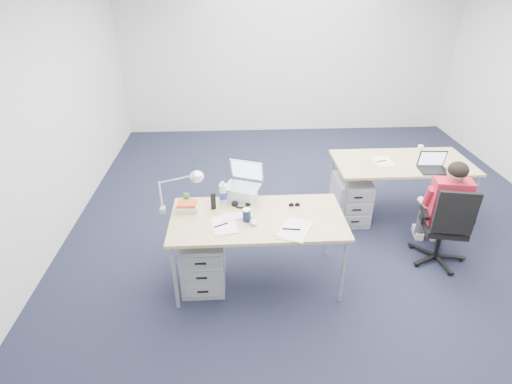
% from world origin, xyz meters
% --- Properties ---
extents(floor, '(7.00, 7.00, 0.00)m').
position_xyz_m(floor, '(0.00, 0.00, 0.00)').
color(floor, black).
rests_on(floor, ground).
extents(room, '(6.02, 7.02, 2.80)m').
position_xyz_m(room, '(0.00, 0.00, 1.71)').
color(room, silver).
rests_on(room, ground).
extents(desk_near, '(1.60, 0.80, 0.73)m').
position_xyz_m(desk_near, '(-0.82, -0.77, 0.68)').
color(desk_near, tan).
rests_on(desk_near, ground).
extents(desk_far, '(1.60, 0.80, 0.73)m').
position_xyz_m(desk_far, '(0.97, 0.35, 0.68)').
color(desk_far, tan).
rests_on(desk_far, ground).
extents(office_chair, '(0.69, 0.69, 0.92)m').
position_xyz_m(office_chair, '(1.10, -0.59, 0.26)').
color(office_chair, black).
rests_on(office_chair, ground).
extents(seated_person, '(0.41, 0.66, 1.13)m').
position_xyz_m(seated_person, '(1.12, -0.43, 0.56)').
color(seated_person, '#B2192F').
rests_on(seated_person, ground).
extents(drawer_pedestal_near, '(0.40, 0.50, 0.55)m').
position_xyz_m(drawer_pedestal_near, '(-1.35, -0.80, 0.28)').
color(drawer_pedestal_near, '#ADAFB3').
rests_on(drawer_pedestal_near, ground).
extents(drawer_pedestal_far, '(0.40, 0.50, 0.55)m').
position_xyz_m(drawer_pedestal_far, '(0.38, 0.28, 0.28)').
color(drawer_pedestal_far, '#ADAFB3').
rests_on(drawer_pedestal_far, ground).
extents(silver_laptop, '(0.41, 0.37, 0.36)m').
position_xyz_m(silver_laptop, '(-0.95, -0.42, 0.91)').
color(silver_laptop, silver).
rests_on(silver_laptop, desk_near).
extents(wireless_keyboard, '(0.31, 0.19, 0.01)m').
position_xyz_m(wireless_keyboard, '(-1.02, -0.75, 0.74)').
color(wireless_keyboard, white).
rests_on(wireless_keyboard, desk_near).
extents(computer_mouse, '(0.08, 0.11, 0.04)m').
position_xyz_m(computer_mouse, '(-0.87, -0.88, 0.75)').
color(computer_mouse, white).
rests_on(computer_mouse, desk_near).
extents(headphones, '(0.20, 0.15, 0.03)m').
position_xyz_m(headphones, '(-0.96, -0.54, 0.75)').
color(headphones, black).
rests_on(headphones, desk_near).
extents(can_koozie, '(0.09, 0.09, 0.12)m').
position_xyz_m(can_koozie, '(-0.92, -0.82, 0.79)').
color(can_koozie, '#141E41').
rests_on(can_koozie, desk_near).
extents(water_bottle, '(0.09, 0.09, 0.24)m').
position_xyz_m(water_bottle, '(-1.14, -0.51, 0.85)').
color(water_bottle, silver).
rests_on(water_bottle, desk_near).
extents(bear_figurine, '(0.09, 0.08, 0.14)m').
position_xyz_m(bear_figurine, '(-1.49, -0.53, 0.80)').
color(bear_figurine, '#23771F').
rests_on(bear_figurine, desk_near).
extents(book_stack, '(0.21, 0.18, 0.09)m').
position_xyz_m(book_stack, '(-1.48, -0.61, 0.77)').
color(book_stack, silver).
rests_on(book_stack, desk_near).
extents(cordless_phone, '(0.05, 0.04, 0.17)m').
position_xyz_m(cordless_phone, '(-1.23, -0.60, 0.81)').
color(cordless_phone, black).
rests_on(cordless_phone, desk_near).
extents(papers_left, '(0.25, 0.32, 0.01)m').
position_xyz_m(papers_left, '(-1.14, -0.90, 0.73)').
color(papers_left, '#F1D38B').
rests_on(papers_left, desk_near).
extents(papers_right, '(0.36, 0.40, 0.01)m').
position_xyz_m(papers_right, '(-0.52, -1.00, 0.74)').
color(papers_right, '#F1D38B').
rests_on(papers_right, desk_near).
extents(sunglasses, '(0.11, 0.06, 0.03)m').
position_xyz_m(sunglasses, '(-0.46, -0.59, 0.74)').
color(sunglasses, black).
rests_on(sunglasses, desk_near).
extents(desk_lamp, '(0.41, 0.23, 0.44)m').
position_xyz_m(desk_lamp, '(-1.57, -0.64, 0.95)').
color(desk_lamp, silver).
rests_on(desk_lamp, desk_near).
extents(dark_laptop, '(0.33, 0.32, 0.22)m').
position_xyz_m(dark_laptop, '(1.22, 0.07, 0.84)').
color(dark_laptop, black).
rests_on(dark_laptop, desk_far).
extents(far_cup, '(0.07, 0.07, 0.10)m').
position_xyz_m(far_cup, '(1.28, 0.60, 0.78)').
color(far_cup, white).
rests_on(far_cup, desk_far).
extents(far_papers, '(0.20, 0.29, 0.01)m').
position_xyz_m(far_papers, '(0.73, 0.35, 0.73)').
color(far_papers, white).
rests_on(far_papers, desk_far).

